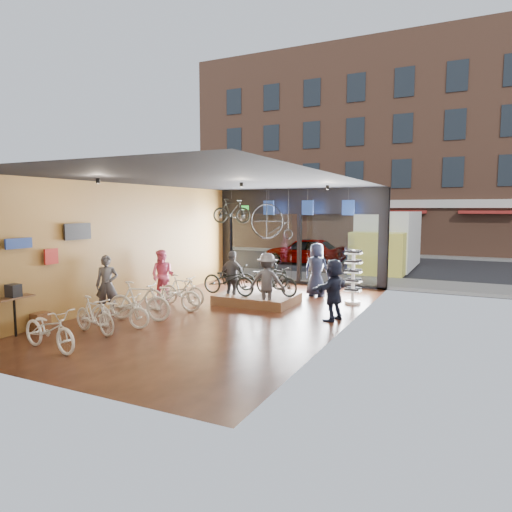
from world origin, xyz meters
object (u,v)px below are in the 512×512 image
Objects in this scene: display_platform at (257,299)px; customer_4 at (317,270)px; hung_bike at (231,211)px; floor_bike_5 at (182,290)px; floor_bike_2 at (120,311)px; street_car at (304,251)px; display_bike_mid at (276,281)px; floor_bike_4 at (172,295)px; customer_2 at (232,277)px; box_truck at (386,242)px; customer_0 at (107,285)px; sunglasses_rack at (353,277)px; customer_1 at (163,276)px; customer_5 at (333,290)px; floor_bike_1 at (95,315)px; penny_farthing at (273,223)px; display_bike_left at (228,280)px; customer_3 at (267,281)px; floor_bike_0 at (49,329)px; floor_bike_3 at (139,301)px; display_bike_right at (263,277)px.

display_platform is 2.50m from customer_4.
floor_bike_5 is at bearing -178.50° from hung_bike.
floor_bike_2 is 6.96m from customer_4.
display_bike_mid is (2.75, -10.29, 0.04)m from street_car.
floor_bike_4 is 1.08× the size of customer_2.
box_truck reaches higher than customer_0.
box_truck is at bearing -91.72° from customer_4.
floor_bike_4 is at bearing -156.96° from sunglasses_rack.
customer_1 is 1.01× the size of customer_5.
floor_bike_5 is 0.94× the size of customer_0.
floor_bike_1 is at bearing 82.92° from customer_2.
penny_farthing is at bearing 50.12° from customer_1.
floor_bike_1 is at bearing 164.73° from display_bike_mid.
display_bike_mid is at bearing -156.32° from customer_2.
customer_3 is (1.40, -0.13, 0.07)m from display_bike_left.
display_bike_left is 3.62m from customer_5.
customer_5 reaches higher than floor_bike_4.
display_platform is 0.89m from display_bike_mid.
floor_bike_0 is 1.11× the size of display_bike_mid.
floor_bike_3 is at bearing 161.40° from display_bike_left.
sunglasses_rack is 1.05× the size of penny_farthing.
display_bike_left is at bearing 124.86° from display_bike_mid.
floor_bike_0 is 1.03× the size of customer_3.
display_platform is 1.39× the size of sunglasses_rack.
street_car is 2.34× the size of floor_bike_4.
customer_0 is at bearing -104.87° from customer_1.
display_bike_left reaches higher than floor_bike_3.
floor_bike_4 is at bearing -177.08° from hung_bike.
customer_1 is (-1.03, 2.39, 0.31)m from floor_bike_3.
customer_2 reaches higher than customer_1.
box_truck is at bearing 75.91° from display_platform.
box_truck is 4.20× the size of sunglasses_rack.
display_bike_right is at bearing -43.54° from floor_bike_5.
penny_farthing reaches higher than display_bike_mid.
floor_bike_0 is 2.10m from floor_bike_2.
floor_bike_1 is 5.63m from display_bike_mid.
street_car is 2.32× the size of customer_4.
box_truck is 9.47m from display_bike_mid.
floor_bike_2 is at bearing 7.21° from floor_bike_0.
floor_bike_1 is 2.87m from floor_bike_4.
customer_4 is at bearing -7.20° from display_bike_mid.
customer_5 is (2.18, -1.14, 0.07)m from display_bike_mid.
customer_4 is at bearing 27.00° from customer_1.
customer_5 reaches higher than street_car.
sunglasses_rack is at bearing -163.46° from customer_5.
floor_bike_5 is at bearing 129.47° from display_bike_mid.
customer_1 is 5.74m from customer_5.
penny_farthing is (1.27, 6.11, 1.96)m from floor_bike_3.
floor_bike_3 reaches higher than floor_bike_0.
customer_0 is 7.48m from sunglasses_rack.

